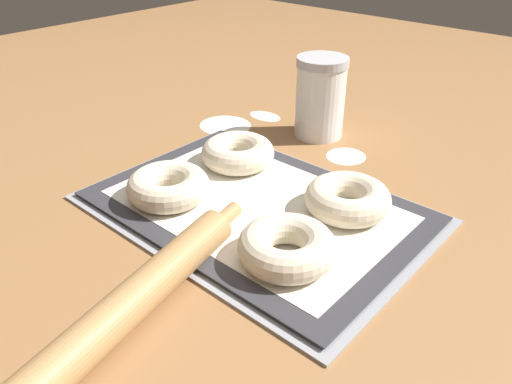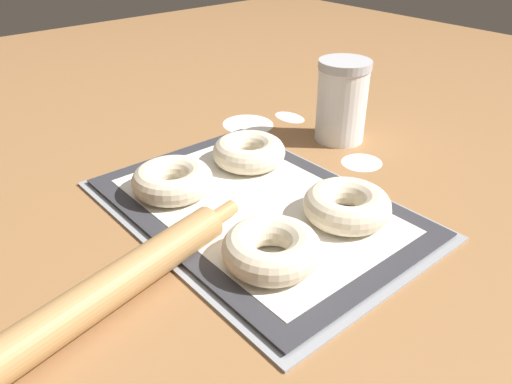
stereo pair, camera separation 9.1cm
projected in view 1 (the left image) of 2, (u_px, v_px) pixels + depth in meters
The scene contains 12 objects.
ground_plane at pixel (254, 205), 0.77m from camera, with size 2.80×2.80×0.00m, color olive.
baking_tray at pixel (256, 208), 0.76m from camera, with size 0.50×0.35×0.01m.
baking_mat at pixel (256, 205), 0.76m from camera, with size 0.48×0.33×0.00m.
bagel_front_left at pixel (168, 186), 0.76m from camera, with size 0.13×0.13×0.04m.
bagel_front_right at pixel (287, 247), 0.63m from camera, with size 0.13×0.13×0.04m.
bagel_back_left at pixel (238, 153), 0.86m from camera, with size 0.13×0.13×0.04m.
bagel_back_right at pixel (348, 199), 0.73m from camera, with size 0.13×0.13×0.04m.
flour_canister at pixel (320, 97), 0.96m from camera, with size 0.10×0.10×0.16m.
rolling_pin at pixel (125, 308), 0.54m from camera, with size 0.13×0.46×0.05m.
flour_patch_near at pixel (346, 156), 0.92m from camera, with size 0.07×0.07×0.00m.
flour_patch_far at pixel (225, 125), 1.04m from camera, with size 0.11×0.10×0.00m.
flour_patch_side at pixel (265, 116), 1.09m from camera, with size 0.08×0.05×0.00m.
Camera 1 is at (0.44, -0.49, 0.41)m, focal length 35.00 mm.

